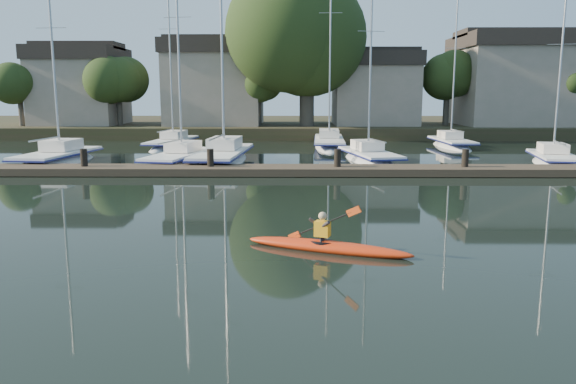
{
  "coord_description": "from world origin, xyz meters",
  "views": [
    {
      "loc": [
        0.96,
        -12.29,
        3.85
      ],
      "look_at": [
        0.79,
        2.54,
        1.2
      ],
      "focal_mm": 35.0,
      "sensor_mm": 36.0,
      "label": 1
    }
  ],
  "objects_px": {
    "dock": "(274,170)",
    "sailboat_6": "(329,149)",
    "sailboat_7": "(451,149)",
    "sailboat_0": "(59,167)",
    "sailboat_4": "(553,168)",
    "sailboat_5": "(172,150)",
    "kayak": "(327,244)",
    "sailboat_2": "(223,166)",
    "sailboat_1": "(181,167)",
    "sailboat_3": "(369,165)"
  },
  "relations": [
    {
      "from": "dock",
      "to": "sailboat_6",
      "type": "bearing_deg",
      "value": 75.87
    },
    {
      "from": "sailboat_7",
      "to": "sailboat_0",
      "type": "bearing_deg",
      "value": -160.16
    },
    {
      "from": "sailboat_4",
      "to": "sailboat_0",
      "type": "bearing_deg",
      "value": -168.38
    },
    {
      "from": "dock",
      "to": "sailboat_5",
      "type": "xyz_separation_m",
      "value": [
        -7.66,
        13.2,
        -0.38
      ]
    },
    {
      "from": "kayak",
      "to": "sailboat_2",
      "type": "distance_m",
      "value": 18.16
    },
    {
      "from": "sailboat_4",
      "to": "sailboat_5",
      "type": "bearing_deg",
      "value": 169.49
    },
    {
      "from": "kayak",
      "to": "sailboat_0",
      "type": "xyz_separation_m",
      "value": [
        -13.69,
        16.97,
        -0.37
      ]
    },
    {
      "from": "sailboat_1",
      "to": "sailboat_3",
      "type": "xyz_separation_m",
      "value": [
        10.42,
        0.88,
        -0.0
      ]
    },
    {
      "from": "sailboat_4",
      "to": "sailboat_1",
      "type": "bearing_deg",
      "value": -168.77
    },
    {
      "from": "sailboat_4",
      "to": "sailboat_5",
      "type": "height_order",
      "value": "sailboat_5"
    },
    {
      "from": "dock",
      "to": "sailboat_5",
      "type": "height_order",
      "value": "sailboat_5"
    },
    {
      "from": "dock",
      "to": "sailboat_1",
      "type": "bearing_deg",
      "value": 141.95
    },
    {
      "from": "kayak",
      "to": "sailboat_2",
      "type": "relative_size",
      "value": 0.25
    },
    {
      "from": "kayak",
      "to": "sailboat_5",
      "type": "distance_m",
      "value": 27.81
    },
    {
      "from": "sailboat_0",
      "to": "sailboat_7",
      "type": "bearing_deg",
      "value": 27.2
    },
    {
      "from": "kayak",
      "to": "sailboat_7",
      "type": "bearing_deg",
      "value": 89.71
    },
    {
      "from": "sailboat_2",
      "to": "sailboat_3",
      "type": "height_order",
      "value": "sailboat_2"
    },
    {
      "from": "sailboat_3",
      "to": "sailboat_7",
      "type": "height_order",
      "value": "sailboat_3"
    },
    {
      "from": "sailboat_0",
      "to": "sailboat_6",
      "type": "distance_m",
      "value": 18.14
    },
    {
      "from": "kayak",
      "to": "dock",
      "type": "xyz_separation_m",
      "value": [
        -1.76,
        12.96,
        0.04
      ]
    },
    {
      "from": "dock",
      "to": "sailboat_4",
      "type": "distance_m",
      "value": 15.42
    },
    {
      "from": "dock",
      "to": "sailboat_7",
      "type": "distance_m",
      "value": 18.18
    },
    {
      "from": "dock",
      "to": "sailboat_6",
      "type": "xyz_separation_m",
      "value": [
        3.44,
        13.66,
        -0.39
      ]
    },
    {
      "from": "sailboat_2",
      "to": "sailboat_4",
      "type": "height_order",
      "value": "sailboat_2"
    },
    {
      "from": "sailboat_1",
      "to": "sailboat_6",
      "type": "height_order",
      "value": "sailboat_6"
    },
    {
      "from": "sailboat_7",
      "to": "sailboat_1",
      "type": "bearing_deg",
      "value": -153.29
    },
    {
      "from": "sailboat_0",
      "to": "sailboat_1",
      "type": "height_order",
      "value": "sailboat_1"
    },
    {
      "from": "dock",
      "to": "kayak",
      "type": "bearing_deg",
      "value": -82.26
    },
    {
      "from": "sailboat_1",
      "to": "sailboat_2",
      "type": "xyz_separation_m",
      "value": [
        2.28,
        0.45,
        -0.03
      ]
    },
    {
      "from": "sailboat_2",
      "to": "sailboat_7",
      "type": "distance_m",
      "value": 17.56
    },
    {
      "from": "kayak",
      "to": "sailboat_4",
      "type": "distance_m",
      "value": 21.36
    },
    {
      "from": "kayak",
      "to": "sailboat_3",
      "type": "relative_size",
      "value": 0.34
    },
    {
      "from": "sailboat_2",
      "to": "sailboat_3",
      "type": "distance_m",
      "value": 8.16
    },
    {
      "from": "dock",
      "to": "sailboat_7",
      "type": "bearing_deg",
      "value": 48.2
    },
    {
      "from": "sailboat_3",
      "to": "sailboat_5",
      "type": "bearing_deg",
      "value": 136.65
    },
    {
      "from": "kayak",
      "to": "dock",
      "type": "bearing_deg",
      "value": 118.78
    },
    {
      "from": "sailboat_2",
      "to": "sailboat_4",
      "type": "relative_size",
      "value": 1.51
    },
    {
      "from": "sailboat_2",
      "to": "sailboat_5",
      "type": "distance_m",
      "value": 9.82
    },
    {
      "from": "sailboat_0",
      "to": "sailboat_2",
      "type": "distance_m",
      "value": 8.97
    },
    {
      "from": "sailboat_2",
      "to": "sailboat_4",
      "type": "xyz_separation_m",
      "value": [
        17.9,
        -0.7,
        0.03
      ]
    },
    {
      "from": "sailboat_0",
      "to": "sailboat_4",
      "type": "distance_m",
      "value": 26.85
    },
    {
      "from": "dock",
      "to": "sailboat_1",
      "type": "height_order",
      "value": "sailboat_1"
    },
    {
      "from": "sailboat_6",
      "to": "sailboat_1",
      "type": "bearing_deg",
      "value": -129.78
    },
    {
      "from": "kayak",
      "to": "sailboat_0",
      "type": "relative_size",
      "value": 0.33
    },
    {
      "from": "sailboat_4",
      "to": "sailboat_6",
      "type": "relative_size",
      "value": 0.7
    },
    {
      "from": "sailboat_0",
      "to": "sailboat_3",
      "type": "bearing_deg",
      "value": 8.85
    },
    {
      "from": "sailboat_1",
      "to": "sailboat_5",
      "type": "height_order",
      "value": "sailboat_5"
    },
    {
      "from": "sailboat_2",
      "to": "sailboat_6",
      "type": "bearing_deg",
      "value": 58.44
    },
    {
      "from": "sailboat_0",
      "to": "sailboat_7",
      "type": "relative_size",
      "value": 1.06
    },
    {
      "from": "kayak",
      "to": "sailboat_3",
      "type": "xyz_separation_m",
      "value": [
        3.4,
        17.96,
        -0.35
      ]
    }
  ]
}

